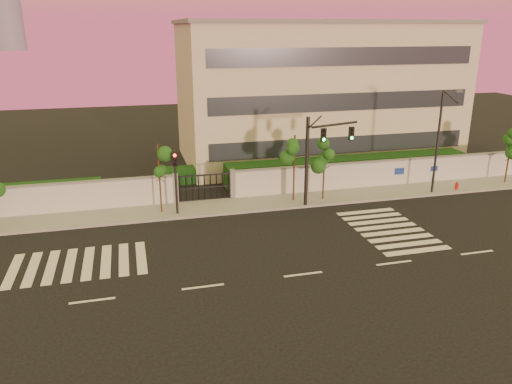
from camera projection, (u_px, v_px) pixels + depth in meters
ground at (303, 274)px, 24.70m from camera, size 120.00×120.00×0.00m
sidewalk at (252, 204)px, 34.33m from camera, size 60.00×3.00×0.15m
perimeter_wall at (248, 184)px, 35.42m from camera, size 60.00×0.36×2.20m
hedge_row at (253, 176)px, 38.27m from camera, size 41.00×4.25×1.80m
institutional_building at (317, 91)px, 45.13m from camera, size 24.40×12.40×12.25m
road_markings at (254, 247)px, 27.77m from camera, size 57.00×7.62×0.02m
street_tree_c at (159, 163)px, 31.66m from camera, size 1.31×1.05×4.70m
street_tree_d at (295, 153)px, 33.86m from camera, size 1.42×1.13×4.78m
street_tree_e at (325, 154)px, 34.15m from camera, size 1.46×1.16×4.63m
street_tree_f at (511, 143)px, 38.04m from camera, size 1.52×1.21×4.44m
traffic_signal_main at (318, 150)px, 32.98m from camera, size 3.84×1.24×6.17m
traffic_signal_secondary at (176, 175)px, 31.59m from camera, size 0.34×0.33×4.36m
streetlight_east at (439, 139)px, 35.20m from camera, size 0.46×1.86×7.73m
fire_hydrant at (457, 187)px, 37.14m from camera, size 0.29×0.27×0.73m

